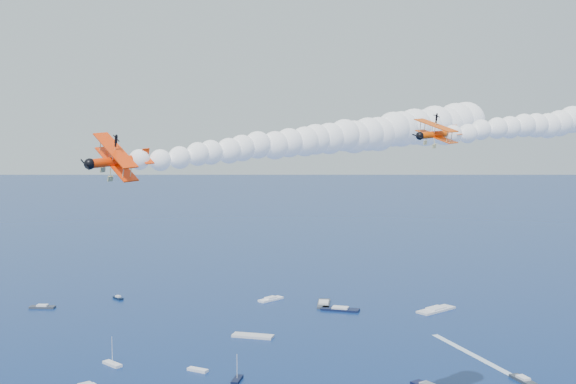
{
  "coord_description": "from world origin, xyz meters",
  "views": [
    {
      "loc": [
        11.24,
        -70.59,
        61.02
      ],
      "look_at": [
        4.0,
        22.45,
        53.01
      ],
      "focal_mm": 44.01,
      "sensor_mm": 36.0,
      "label": 1
    }
  ],
  "objects": [
    {
      "name": "spectator_boats",
      "position": [
        7.43,
        111.08,
        0.35
      ],
      "size": [
        211.03,
        174.46,
        0.7
      ],
      "color": "#2F363F",
      "rests_on": "ground"
    },
    {
      "name": "biplane_lead",
      "position": [
        24.48,
        30.02,
        60.64
      ],
      "size": [
        10.42,
        11.27,
        6.96
      ],
      "primitive_type": null,
      "rotation": [
        -0.24,
        0.07,
        3.69
      ],
      "color": "#FF4F05"
    },
    {
      "name": "smoke_trail_trail",
      "position": [
        9.35,
        37.29,
        60.02
      ],
      "size": [
        72.22,
        71.6,
        12.24
      ],
      "primitive_type": null,
      "rotation": [
        0.0,
        0.0,
        3.86
      ],
      "color": "white"
    },
    {
      "name": "biplane_trail",
      "position": [
        -16.48,
        14.88,
        57.38
      ],
      "size": [
        13.61,
        13.98,
        9.84
      ],
      "primitive_type": null,
      "rotation": [
        -0.44,
        0.07,
        3.86
      ],
      "color": "#FF3705"
    }
  ]
}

